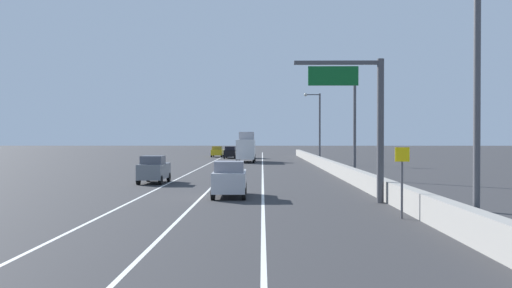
# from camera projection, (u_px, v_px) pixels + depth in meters

# --- Properties ---
(ground_plane) EXTENTS (320.00, 320.00, 0.00)m
(ground_plane) POSITION_uv_depth(u_px,v_px,m) (251.00, 164.00, 69.78)
(ground_plane) COLOR #2D2D30
(lane_stripe_left) EXTENTS (0.16, 130.00, 0.00)m
(lane_stripe_left) POSITION_uv_depth(u_px,v_px,m) (199.00, 168.00, 60.85)
(lane_stripe_left) COLOR silver
(lane_stripe_left) RESTS_ON ground_plane
(lane_stripe_center) EXTENTS (0.16, 130.00, 0.00)m
(lane_stripe_center) POSITION_uv_depth(u_px,v_px,m) (231.00, 168.00, 60.81)
(lane_stripe_center) COLOR silver
(lane_stripe_center) RESTS_ON ground_plane
(lane_stripe_right) EXTENTS (0.16, 130.00, 0.00)m
(lane_stripe_right) POSITION_uv_depth(u_px,v_px,m) (263.00, 168.00, 60.77)
(lane_stripe_right) COLOR silver
(lane_stripe_right) RESTS_ON ground_plane
(jersey_barrier_right) EXTENTS (0.60, 120.00, 1.10)m
(jersey_barrier_right) POSITION_uv_depth(u_px,v_px,m) (344.00, 172.00, 45.69)
(jersey_barrier_right) COLOR gray
(jersey_barrier_right) RESTS_ON ground_plane
(overhead_sign_gantry) EXTENTS (4.68, 0.36, 7.50)m
(overhead_sign_gantry) POSITION_uv_depth(u_px,v_px,m) (366.00, 112.00, 28.79)
(overhead_sign_gantry) COLOR #47474C
(overhead_sign_gantry) RESTS_ON ground_plane
(speed_advisory_sign) EXTENTS (0.60, 0.11, 3.00)m
(speed_advisory_sign) POSITION_uv_depth(u_px,v_px,m) (402.00, 177.00, 23.17)
(speed_advisory_sign) COLOR #4C4C51
(speed_advisory_sign) RESTS_ON ground_plane
(lamp_post_right_near) EXTENTS (2.14, 0.44, 9.09)m
(lamp_post_right_near) POSITION_uv_depth(u_px,v_px,m) (469.00, 83.00, 19.13)
(lamp_post_right_near) COLOR #4C4C51
(lamp_post_right_near) RESTS_ON ground_plane
(lamp_post_right_second) EXTENTS (2.14, 0.44, 9.09)m
(lamp_post_right_second) POSITION_uv_depth(u_px,v_px,m) (351.00, 114.00, 44.85)
(lamp_post_right_second) COLOR #4C4C51
(lamp_post_right_second) RESTS_ON ground_plane
(lamp_post_right_third) EXTENTS (2.14, 0.44, 9.09)m
(lamp_post_right_third) POSITION_uv_depth(u_px,v_px,m) (318.00, 123.00, 70.57)
(lamp_post_right_third) COLOR #4C4C51
(lamp_post_right_third) RESTS_ON ground_plane
(car_yellow_0) EXTENTS (2.02, 4.19, 1.90)m
(car_yellow_0) POSITION_uv_depth(u_px,v_px,m) (217.00, 152.00, 96.42)
(car_yellow_0) COLOR gold
(car_yellow_0) RESTS_ON ground_plane
(car_black_1) EXTENTS (2.00, 4.66, 1.96)m
(car_black_1) POSITION_uv_depth(u_px,v_px,m) (230.00, 152.00, 90.29)
(car_black_1) COLOR black
(car_black_1) RESTS_ON ground_plane
(car_white_2) EXTENTS (2.04, 4.40, 2.09)m
(car_white_2) POSITION_uv_depth(u_px,v_px,m) (249.00, 152.00, 90.71)
(car_white_2) COLOR white
(car_white_2) RESTS_ON ground_plane
(car_silver_3) EXTENTS (1.96, 4.39, 2.06)m
(car_silver_3) POSITION_uv_depth(u_px,v_px,m) (230.00, 179.00, 31.74)
(car_silver_3) COLOR #B7B7BC
(car_silver_3) RESTS_ON ground_plane
(car_gray_4) EXTENTS (1.90, 4.05, 2.05)m
(car_gray_4) POSITION_uv_depth(u_px,v_px,m) (154.00, 170.00, 41.28)
(car_gray_4) COLOR slate
(car_gray_4) RESTS_ON ground_plane
(box_truck) EXTENTS (2.53, 8.15, 4.20)m
(box_truck) POSITION_uv_depth(u_px,v_px,m) (246.00, 148.00, 76.81)
(box_truck) COLOR silver
(box_truck) RESTS_ON ground_plane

